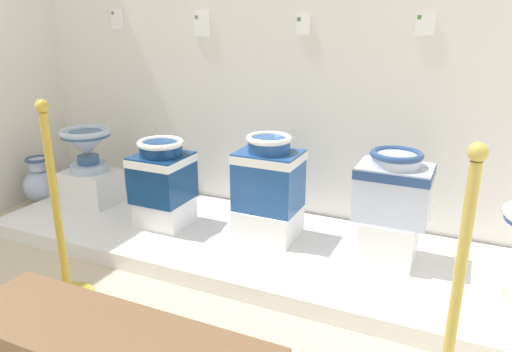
{
  "coord_description": "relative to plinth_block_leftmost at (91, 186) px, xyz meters",
  "views": [
    {
      "loc": [
        3.19,
        -0.46,
        1.42
      ],
      "look_at": [
        2.04,
        2.03,
        0.51
      ],
      "focal_mm": 34.33,
      "sensor_mm": 36.0,
      "label": 1
    }
  ],
  "objects": [
    {
      "name": "info_placard_third",
      "position": [
        1.44,
        0.46,
        1.14
      ],
      "size": [
        0.09,
        0.01,
        0.12
      ],
      "color": "white"
    },
    {
      "name": "antique_toilet_central_ornate",
      "position": [
        0.72,
        -0.11,
        0.26
      ],
      "size": [
        0.33,
        0.34,
        0.4
      ],
      "color": "navy",
      "rests_on": "plinth_block_central_ornate"
    },
    {
      "name": "display_platform",
      "position": [
        1.43,
        -0.07,
        -0.17
      ],
      "size": [
        3.6,
        1.04,
        0.1
      ],
      "primitive_type": "cube",
      "color": "white",
      "rests_on": "ground_plane"
    },
    {
      "name": "stanchion_post_near_right",
      "position": [
        2.53,
        -0.96,
        0.09
      ],
      "size": [
        0.26,
        0.26,
        1.05
      ],
      "color": "gold",
      "rests_on": "ground_plane"
    },
    {
      "name": "info_placard_fourth",
      "position": [
        2.17,
        0.46,
        1.15
      ],
      "size": [
        0.11,
        0.01,
        0.13
      ],
      "color": "white"
    },
    {
      "name": "stanchion_post_near_left",
      "position": [
        0.68,
        -0.94,
        0.09
      ],
      "size": [
        0.26,
        0.26,
        1.05
      ],
      "color": "gold",
      "rests_on": "ground_plane"
    },
    {
      "name": "antique_toilet_tall_cobalt",
      "position": [
        1.41,
        0.01,
        0.3
      ],
      "size": [
        0.38,
        0.3,
        0.46
      ],
      "color": "#204B8B",
      "rests_on": "plinth_block_tall_cobalt"
    },
    {
      "name": "decorative_vase_spare",
      "position": [
        -0.48,
        -0.04,
        -0.04
      ],
      "size": [
        0.26,
        0.26,
        0.39
      ],
      "color": "#334775",
      "rests_on": "ground_plane"
    },
    {
      "name": "plinth_block_central_ornate",
      "position": [
        0.72,
        -0.11,
        -0.03
      ],
      "size": [
        0.32,
        0.28,
        0.17
      ],
      "primitive_type": "cube",
      "color": "white",
      "rests_on": "display_platform"
    },
    {
      "name": "info_placard_second",
      "position": [
        0.71,
        0.46,
        1.13
      ],
      "size": [
        0.12,
        0.01,
        0.16
      ],
      "color": "white"
    },
    {
      "name": "info_placard_first",
      "position": [
        -0.02,
        0.46,
        1.17
      ],
      "size": [
        0.11,
        0.01,
        0.14
      ],
      "color": "white"
    },
    {
      "name": "plinth_block_squat_floral",
      "position": [
        2.14,
        0.02,
        0.01
      ],
      "size": [
        0.29,
        0.33,
        0.24
      ],
      "primitive_type": "cube",
      "color": "white",
      "rests_on": "display_platform"
    },
    {
      "name": "antique_toilet_leftmost",
      "position": [
        -0.0,
        0.0,
        0.32
      ],
      "size": [
        0.36,
        0.36,
        0.31
      ],
      "color": "#AEC1D9",
      "rests_on": "plinth_block_leftmost"
    },
    {
      "name": "antique_toilet_squat_floral",
      "position": [
        2.14,
        0.02,
        0.32
      ],
      "size": [
        0.4,
        0.29,
        0.39
      ],
      "color": "silver",
      "rests_on": "plinth_block_squat_floral"
    },
    {
      "name": "plinth_block_leftmost",
      "position": [
        0.0,
        0.0,
        0.0
      ],
      "size": [
        0.38,
        0.29,
        0.23
      ],
      "primitive_type": "cube",
      "color": "white",
      "rests_on": "display_platform"
    },
    {
      "name": "plinth_block_tall_cobalt",
      "position": [
        1.41,
        0.01,
        -0.02
      ],
      "size": [
        0.36,
        0.32,
        0.19
      ],
      "primitive_type": "cube",
      "color": "white",
      "rests_on": "display_platform"
    }
  ]
}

